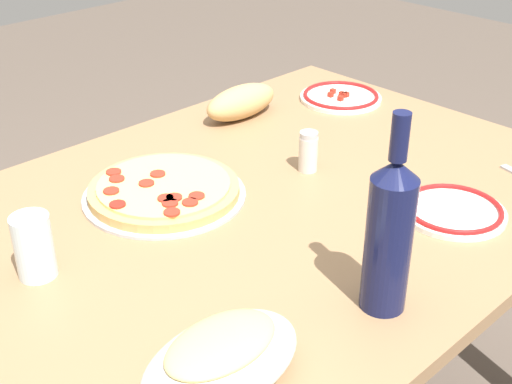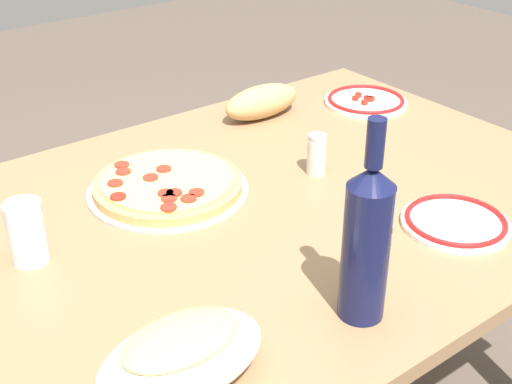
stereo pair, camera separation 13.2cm
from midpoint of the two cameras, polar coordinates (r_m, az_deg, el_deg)
name	(u,v)px [view 1 (the left image)]	position (r m, az deg, el deg)	size (l,w,h in m)	color
dining_table	(256,251)	(1.39, -2.73, -4.91)	(1.38, 0.96, 0.71)	#93704C
pepperoni_pizza	(164,190)	(1.38, -10.26, 0.05)	(0.32, 0.32, 0.03)	#B7B7BC
baked_pasta_dish	(221,358)	(0.94, -6.98, -13.44)	(0.24, 0.15, 0.08)	white
wine_bottle	(389,233)	(1.02, 7.20, -3.46)	(0.07, 0.07, 0.32)	#141942
water_glass	(34,247)	(1.19, -20.77, -4.29)	(0.06, 0.06, 0.11)	silver
side_plate_near	(341,97)	(1.84, 4.88, 7.72)	(0.21, 0.21, 0.02)	white
side_plate_far	(453,210)	(1.34, 13.11, -1.53)	(0.20, 0.20, 0.02)	white
bread_loaf	(241,102)	(1.71, -3.45, 7.31)	(0.21, 0.09, 0.08)	tan
spice_shaker	(308,152)	(1.45, 1.69, 3.25)	(0.04, 0.04, 0.09)	silver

